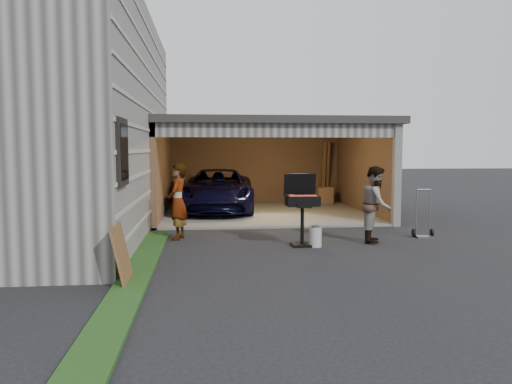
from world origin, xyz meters
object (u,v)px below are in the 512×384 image
minivan (218,192)px  woman (178,202)px  propane_tank (315,237)px  plywood_panel (122,255)px  man (376,204)px  hand_truck (424,228)px  bbq_grill (302,203)px

minivan → woman: bearing=-98.7°
minivan → propane_tank: 6.18m
woman → minivan: bearing=-179.5°
propane_tank → woman: bearing=158.1°
plywood_panel → man: bearing=30.4°
minivan → man: man is taller
man → plywood_panel: (-5.00, -2.93, -0.38)m
man → propane_tank: man is taller
propane_tank → minivan: bearing=107.7°
minivan → plywood_panel: 8.57m
minivan → man: 6.40m
man → propane_tank: 1.63m
plywood_panel → hand_truck: bearing=28.2°
man → hand_truck: bearing=-49.8°
hand_truck → man: bearing=-156.2°
minivan → plywood_panel: size_ratio=5.22×
minivan → bbq_grill: size_ratio=3.16×
man → minivan: bearing=52.7°
bbq_grill → man: bearing=8.3°
minivan → man: (3.32, -5.47, 0.17)m
man → bbq_grill: (-1.70, -0.25, 0.07)m
minivan → woman: size_ratio=2.78×
woman → man: woman is taller
woman → bbq_grill: 2.84m
propane_tank → hand_truck: (2.75, 0.84, 0.02)m
bbq_grill → hand_truck: bearing=12.9°
man → plywood_panel: size_ratio=1.82×
man → hand_truck: man is taller
minivan → hand_truck: bearing=-43.7°
bbq_grill → hand_truck: size_ratio=1.34×
minivan → propane_tank: bearing=-68.6°
minivan → hand_truck: size_ratio=4.23×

